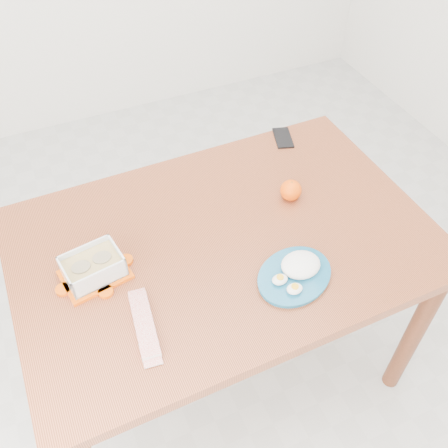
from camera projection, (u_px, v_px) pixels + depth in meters
name	position (u px, v px, depth m)	size (l,w,h in m)	color
ground	(221.00, 321.00, 2.16)	(3.50, 3.50, 0.00)	#B7B7B2
dining_table	(224.00, 258.00, 1.56)	(1.25, 0.84, 0.75)	#9E4C2C
food_container	(93.00, 267.00, 1.37)	(0.20, 0.16, 0.08)	#F35807
orange_fruit	(291.00, 190.00, 1.59)	(0.07, 0.07, 0.07)	#F76704
rice_plate	(297.00, 271.00, 1.38)	(0.29, 0.29, 0.06)	#16597B
candy_bar	(144.00, 325.00, 1.28)	(0.19, 0.05, 0.02)	#BA1209
smartphone	(283.00, 138.00, 1.83)	(0.06, 0.12, 0.01)	black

